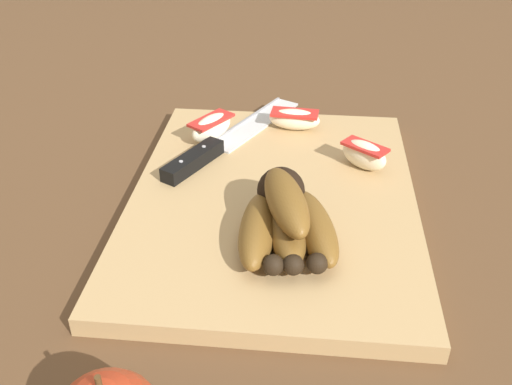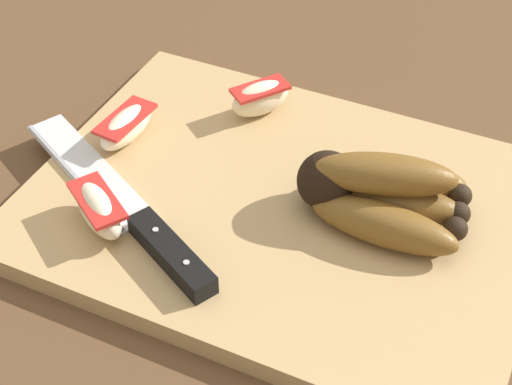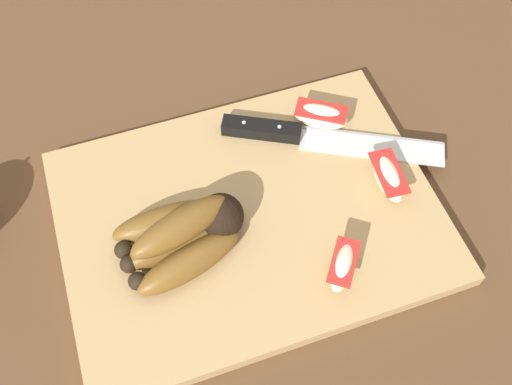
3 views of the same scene
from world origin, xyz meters
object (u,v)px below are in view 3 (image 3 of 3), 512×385
apple_wedge_far (388,176)px  chefs_knife (300,135)px  apple_wedge_near (343,266)px  apple_wedge_middle (321,116)px  banana_bunch (185,235)px

apple_wedge_far → chefs_knife: bearing=-53.2°
apple_wedge_near → apple_wedge_middle: size_ratio=0.87×
banana_bunch → apple_wedge_near: (-0.15, 0.09, -0.01)m
chefs_knife → apple_wedge_near: 0.19m
chefs_knife → apple_wedge_near: (0.02, 0.19, 0.01)m
chefs_knife → apple_wedge_middle: 0.04m
apple_wedge_near → apple_wedge_middle: apple_wedge_near is taller
apple_wedge_middle → apple_wedge_far: bearing=110.8°
chefs_knife → apple_wedge_middle: apple_wedge_middle is taller
apple_wedge_near → apple_wedge_far: size_ratio=0.88×
banana_bunch → apple_wedge_far: (-0.25, -0.00, -0.01)m
apple_wedge_near → chefs_knife: bearing=-97.5°
chefs_knife → apple_wedge_far: (-0.07, 0.10, 0.01)m
banana_bunch → chefs_knife: (-0.18, -0.10, -0.02)m
banana_bunch → apple_wedge_near: size_ratio=2.33×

